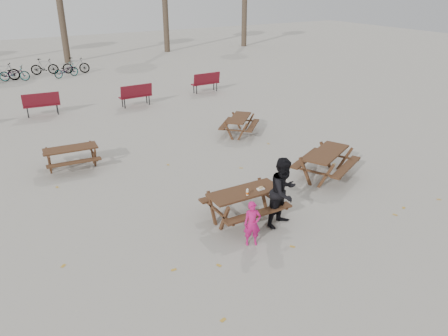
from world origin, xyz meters
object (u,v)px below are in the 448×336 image
main_picnic_table (245,198)px  adult (284,192)px  picnic_table_east (326,164)px  soda_bottle (247,192)px  picnic_table_north (72,158)px  picnic_table_far (239,126)px  food_tray (261,189)px  child (252,224)px

main_picnic_table → adult: (0.66, -0.65, 0.27)m
adult → picnic_table_east: adult is taller
soda_bottle → picnic_table_north: size_ratio=0.11×
adult → picnic_table_far: bearing=49.8°
soda_bottle → picnic_table_east: bearing=17.5°
main_picnic_table → picnic_table_east: 3.55m
adult → food_tray: bearing=102.2°
food_tray → picnic_table_north: bearing=121.2°
food_tray → soda_bottle: size_ratio=1.06×
main_picnic_table → picnic_table_east: size_ratio=0.97×
soda_bottle → food_tray: bearing=11.2°
main_picnic_table → picnic_table_north: 6.11m
picnic_table_north → picnic_table_far: picnic_table_north is taller
picnic_table_north → picnic_table_far: (6.23, 0.12, -0.01)m
main_picnic_table → picnic_table_far: (3.28, 5.47, -0.25)m
picnic_table_east → picnic_table_north: 7.79m
food_tray → child: (-0.83, -0.89, -0.27)m
adult → picnic_table_east: 3.20m
picnic_table_east → picnic_table_north: picnic_table_east is taller
picnic_table_north → food_tray: bearing=-54.7°
picnic_table_north → soda_bottle: bearing=-58.6°
adult → picnic_table_east: bearing=12.0°
food_tray → soda_bottle: bearing=-168.8°
child → picnic_table_east: size_ratio=0.57×
child → main_picnic_table: bearing=89.7°
child → picnic_table_far: size_ratio=0.67×
adult → picnic_table_north: adult is taller
food_tray → soda_bottle: 0.46m
picnic_table_far → food_tray: bearing=-162.8°
food_tray → child: bearing=-133.0°
picnic_table_far → child: bearing=-165.3°
main_picnic_table → food_tray: size_ratio=10.00×
picnic_table_north → picnic_table_far: size_ratio=1.02×
main_picnic_table → adult: 0.97m
food_tray → picnic_table_far: bearing=62.6°
picnic_table_east → food_tray: bearing=172.3°
food_tray → adult: 0.60m
adult → picnic_table_north: 7.02m
main_picnic_table → picnic_table_north: main_picnic_table is taller
food_tray → picnic_table_east: size_ratio=0.10×
picnic_table_east → picnic_table_far: bearing=65.8°
picnic_table_east → soda_bottle: bearing=171.4°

